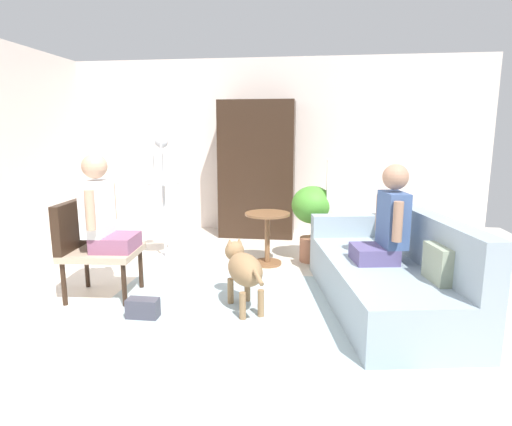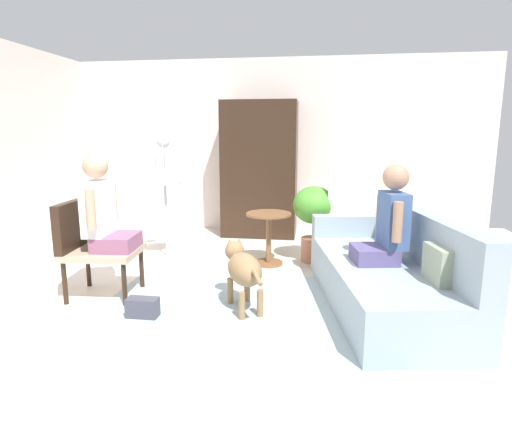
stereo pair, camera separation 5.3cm
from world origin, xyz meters
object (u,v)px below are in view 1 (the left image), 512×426
(person_on_couch, at_px, (388,222))
(armoire_cabinet, at_px, (257,170))
(couch, at_px, (387,273))
(handbag, at_px, (143,308))
(armchair, at_px, (89,242))
(column_lamp, at_px, (334,213))
(dog, at_px, (244,268))
(potted_plant, at_px, (312,213))
(bird_cage_stand, at_px, (164,198))
(round_end_table, at_px, (267,232))
(person_on_armchair, at_px, (103,211))

(person_on_couch, xyz_separation_m, armoire_cabinet, (-1.46, 2.51, 0.22))
(couch, height_order, handbag, couch)
(armchair, distance_m, column_lamp, 2.67)
(dog, relative_size, potted_plant, 0.83)
(couch, distance_m, armchair, 2.76)
(bird_cage_stand, height_order, potted_plant, bird_cage_stand)
(armchair, height_order, round_end_table, armchair)
(armchair, distance_m, person_on_couch, 2.73)
(couch, xyz_separation_m, person_on_couch, (-0.03, -0.04, 0.48))
(couch, height_order, person_on_armchair, person_on_armchair)
(couch, xyz_separation_m, armoire_cabinet, (-1.49, 2.48, 0.70))
(dog, bearing_deg, potted_plant, 68.32)
(bird_cage_stand, relative_size, armoire_cabinet, 0.76)
(person_on_couch, height_order, bird_cage_stand, bird_cage_stand)
(bird_cage_stand, bearing_deg, person_on_armchair, -96.74)
(bird_cage_stand, bearing_deg, column_lamp, 2.59)
(armchair, xyz_separation_m, handbag, (0.67, -0.41, -0.44))
(couch, bearing_deg, person_on_couch, -129.64)
(armchair, bearing_deg, armoire_cabinet, 64.57)
(person_on_couch, xyz_separation_m, handbag, (-2.04, -0.52, -0.69))
(round_end_table, bearing_deg, person_on_couch, -42.78)
(person_on_armchair, relative_size, handbag, 3.35)
(bird_cage_stand, bearing_deg, armoire_cabinet, 55.66)
(dog, bearing_deg, person_on_armchair, 175.23)
(person_on_couch, distance_m, bird_cage_stand, 2.66)
(couch, distance_m, armoire_cabinet, 2.98)
(person_on_armchair, distance_m, dog, 1.41)
(armchair, xyz_separation_m, person_on_armchair, (0.15, 0.01, 0.30))
(couch, distance_m, bird_cage_stand, 2.71)
(round_end_table, relative_size, potted_plant, 0.68)
(couch, relative_size, person_on_armchair, 2.49)
(round_end_table, xyz_separation_m, potted_plant, (0.52, 0.20, 0.20))
(person_on_armchair, height_order, armoire_cabinet, armoire_cabinet)
(potted_plant, distance_m, handbag, 2.33)
(armoire_cabinet, bearing_deg, armchair, -115.43)
(dog, height_order, bird_cage_stand, bird_cage_stand)
(dog, relative_size, column_lamp, 0.61)
(person_on_armchair, bearing_deg, handbag, -38.81)
(bird_cage_stand, relative_size, handbag, 5.69)
(potted_plant, bearing_deg, person_on_couch, -63.21)
(person_on_couch, relative_size, dog, 1.13)
(bird_cage_stand, distance_m, handbag, 1.81)
(round_end_table, bearing_deg, column_lamp, 10.16)
(handbag, bearing_deg, potted_plant, 52.10)
(handbag, bearing_deg, dog, 20.88)
(column_lamp, height_order, handbag, column_lamp)
(person_on_armchair, bearing_deg, column_lamp, 31.24)
(person_on_couch, bearing_deg, handbag, -165.59)
(bird_cage_stand, bearing_deg, armchair, -103.52)
(armoire_cabinet, bearing_deg, round_end_table, -78.16)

